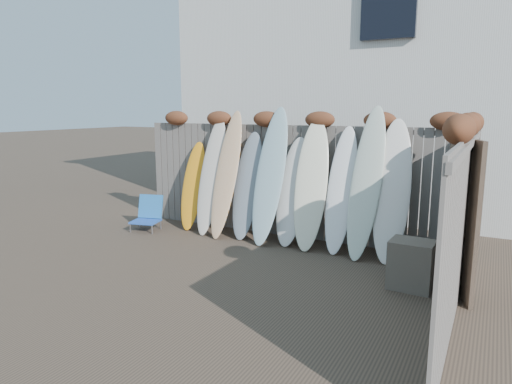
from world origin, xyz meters
The scene contains 17 objects.
ground centered at (0.00, 0.00, 0.00)m, with size 80.00×80.00×0.00m, color #493A2D.
back_fence centered at (0.06, 2.39, 1.18)m, with size 6.05×0.28×2.24m.
right_fence centered at (2.99, 0.25, 1.14)m, with size 0.28×4.40×2.24m.
house centered at (0.50, 6.50, 3.20)m, with size 8.50×5.50×6.33m.
beach_chair centered at (-2.52, 1.55, 0.30)m, with size 0.60×0.62×0.65m.
wooden_crate centered at (2.43, 0.88, 0.31)m, with size 0.54×0.45×0.63m, color brown.
lattice_panel centered at (2.95, 1.12, 0.97)m, with size 0.05×1.29×1.93m, color brown.
surfboard_0 centered at (-1.82, 2.05, 0.83)m, with size 0.45×0.07×1.73m, color orange.
surfboard_1 centered at (-1.34, 1.97, 1.06)m, with size 0.47×0.07×2.22m, color beige.
surfboard_2 centered at (-0.98, 1.91, 1.13)m, with size 0.46×0.07×2.35m, color #EAC687.
surfboard_3 centered at (-0.59, 1.99, 0.94)m, with size 0.51×0.07×1.96m, color gray.
surfboard_4 centered at (-0.11, 1.91, 1.16)m, with size 0.53×0.07×2.42m, color #99BFC9.
surfboard_5 centered at (0.28, 1.99, 0.91)m, with size 0.54×0.07×1.89m, color white.
surfboard_6 centered at (0.63, 1.95, 1.07)m, with size 0.54×0.07×2.22m, color white.
surfboard_7 centered at (1.12, 1.99, 1.01)m, with size 0.46×0.07×2.10m, color white.
surfboard_8 centered at (1.54, 1.91, 1.17)m, with size 0.48×0.07×2.44m, color silver.
surfboard_9 centered at (1.93, 1.93, 1.07)m, with size 0.54×0.07×2.23m, color white.
Camera 1 is at (3.28, -4.99, 2.28)m, focal length 32.00 mm.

